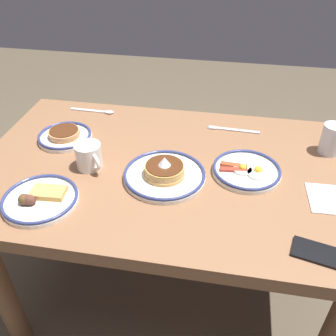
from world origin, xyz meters
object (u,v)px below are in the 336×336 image
Objects in this scene: drinking_glass at (331,140)px; plate_far_companion at (165,173)px; plate_center_pancakes at (65,136)px; coffee_mug at (89,156)px; tea_spoon at (98,111)px; paper_napkin at (333,199)px; plate_far_side at (40,199)px; cell_phone at (321,254)px; plate_near_main at (247,170)px; fork_near at (233,130)px.

plate_far_companion is at bearing 24.61° from drinking_glass.
plate_far_companion is at bearing 157.86° from plate_center_pancakes.
coffee_mug reaches higher than plate_center_pancakes.
plate_center_pancakes is at bearing 77.20° from tea_spoon.
paper_napkin is at bearing 178.18° from plate_far_companion.
plate_center_pancakes is 0.36m from plate_far_side.
paper_napkin is at bearing -169.20° from plate_far_side.
plate_far_side is (0.35, 0.18, -0.00)m from plate_far_companion.
plate_far_side is 1.60× the size of cell_phone.
drinking_glass is (-0.29, -0.18, 0.04)m from plate_near_main.
plate_far_side reaches higher than paper_napkin.
coffee_mug is 0.69× the size of paper_napkin.
plate_center_pancakes reaches higher than paper_napkin.
paper_napkin is (-0.88, -0.17, -0.01)m from plate_far_side.
drinking_glass is 0.57× the size of tea_spoon.
plate_far_companion reaches higher than plate_far_side.
coffee_mug is at bearing 16.29° from drinking_glass.
plate_far_side is 0.81m from cell_phone.
cell_phone is 1.05m from tea_spoon.
fork_near is at bearing -121.43° from plate_far_companion.
plate_near_main reaches higher than fork_near.
plate_far_side reaches higher than plate_center_pancakes.
fork_near is at bearing -48.98° from paper_napkin.
drinking_glass reaches higher than plate_near_main.
plate_far_companion is (-0.42, 0.17, 0.00)m from plate_center_pancakes.
paper_napkin is (-0.07, -0.23, -0.00)m from cell_phone.
coffee_mug is (0.53, 0.06, 0.03)m from plate_near_main.
paper_napkin is (-0.79, 0.03, -0.04)m from coffee_mug.
drinking_glass is at bearing -175.03° from plate_center_pancakes.
plate_far_companion reaches higher than plate_near_main.
drinking_glass is at bearing 164.89° from fork_near.
plate_near_main is at bearing -173.88° from coffee_mug.
fork_near is (0.05, -0.28, -0.01)m from plate_near_main.
coffee_mug is 0.93× the size of drinking_glass.
plate_center_pancakes is 1.83× the size of drinking_glass.
plate_near_main is 1.12× the size of fork_near.
plate_far_companion is at bearing -152.15° from plate_far_side.
paper_napkin is at bearing -93.81° from cell_phone.
drinking_glass is at bearing 170.89° from tea_spoon.
plate_near_main is at bearing 100.90° from fork_near.
coffee_mug is 0.53× the size of tea_spoon.
plate_center_pancakes is at bearing -78.99° from plate_far_side.
plate_far_side is at bearing 66.36° from coffee_mug.
cell_phone is at bearing 159.88° from coffee_mug.
cell_phone is (-0.81, 0.06, -0.01)m from plate_far_side.
drinking_glass is 0.93m from tea_spoon.
fork_near is at bearing -145.01° from coffee_mug.
drinking_glass is 0.54× the size of fork_near.
coffee_mug is 0.72× the size of cell_phone.
plate_far_companion is 0.54m from tea_spoon.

